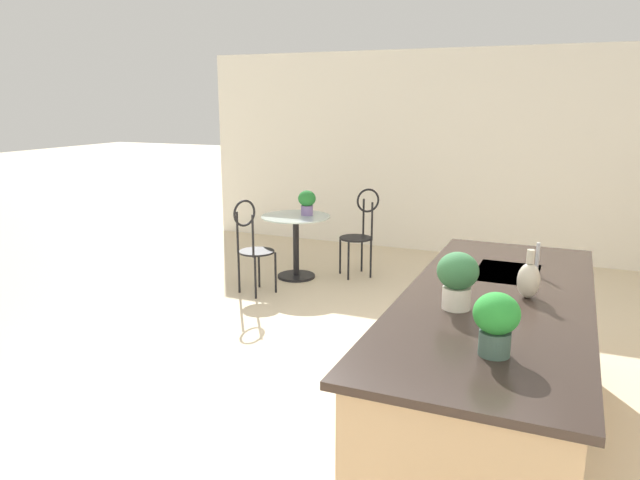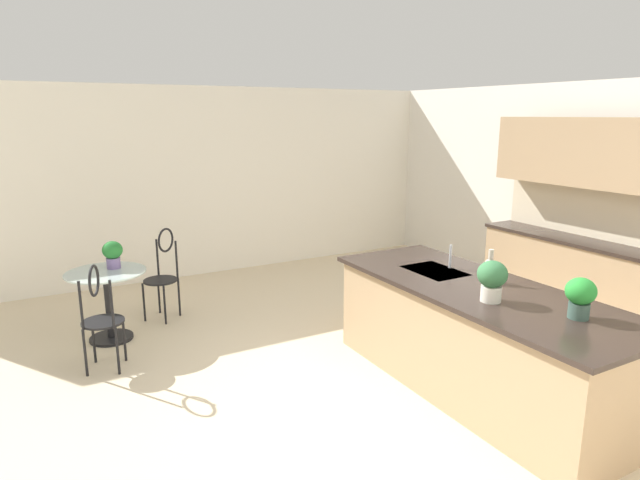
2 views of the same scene
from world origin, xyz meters
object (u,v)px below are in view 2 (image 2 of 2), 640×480
at_px(vase_on_counter, 490,270).
at_px(chair_near_window, 100,312).
at_px(potted_plant_on_table, 113,253).
at_px(potted_plant_counter_near, 492,278).
at_px(chair_by_island, 163,270).
at_px(bistro_table, 108,299).
at_px(potted_plant_counter_far, 580,295).

bearing_deg(vase_on_counter, chair_near_window, -122.47).
height_order(chair_near_window, potted_plant_on_table, chair_near_window).
xyz_separation_m(chair_near_window, potted_plant_counter_near, (2.19, 2.54, 0.53)).
height_order(chair_near_window, chair_by_island, same).
relative_size(potted_plant_on_table, potted_plant_counter_near, 0.90).
distance_m(bistro_table, potted_plant_counter_far, 4.42).
bearing_deg(potted_plant_counter_near, chair_by_island, -152.52).
bearing_deg(potted_plant_counter_far, vase_on_counter, 175.25).
height_order(chair_by_island, potted_plant_counter_near, potted_plant_counter_near).
xyz_separation_m(bistro_table, potted_plant_on_table, (-0.10, 0.10, 0.46)).
relative_size(bistro_table, chair_by_island, 0.77).
relative_size(chair_near_window, potted_plant_counter_near, 3.26).
bearing_deg(vase_on_counter, potted_plant_counter_near, -44.86).
xyz_separation_m(potted_plant_on_table, potted_plant_counter_near, (3.02, 2.28, 0.20)).
xyz_separation_m(potted_plant_counter_far, potted_plant_counter_near, (-0.55, -0.27, 0.02)).
xyz_separation_m(chair_near_window, chair_by_island, (-1.12, 0.82, 0.00)).
relative_size(chair_near_window, potted_plant_counter_far, 3.56).
bearing_deg(vase_on_counter, bistro_table, -133.37).
bearing_deg(potted_plant_on_table, chair_near_window, -17.21).
distance_m(chair_near_window, vase_on_counter, 3.45).
bearing_deg(chair_near_window, vase_on_counter, 57.53).
relative_size(chair_near_window, chair_by_island, 1.00).
bearing_deg(chair_near_window, potted_plant_counter_far, 45.78).
xyz_separation_m(bistro_table, vase_on_counter, (2.57, 2.73, 0.58)).
height_order(bistro_table, potted_plant_counter_near, potted_plant_counter_near).
relative_size(chair_near_window, vase_on_counter, 3.62).
bearing_deg(chair_near_window, potted_plant_counter_near, 49.26).
bearing_deg(chair_by_island, potted_plant_counter_far, 27.33).
distance_m(potted_plant_counter_far, potted_plant_counter_near, 0.61).
height_order(bistro_table, vase_on_counter, vase_on_counter).
bearing_deg(potted_plant_on_table, potted_plant_counter_far, 35.53).
relative_size(potted_plant_counter_far, vase_on_counter, 1.02).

